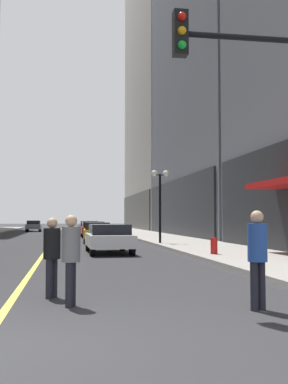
{
  "coord_description": "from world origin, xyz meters",
  "views": [
    {
      "loc": [
        1.07,
        -5.96,
        1.59
      ],
      "look_at": [
        7.26,
        32.32,
        3.77
      ],
      "focal_mm": 43.75,
      "sensor_mm": 36.0,
      "label": 1
    }
  ],
  "objects": [
    {
      "name": "car_white",
      "position": [
        2.9,
        15.38,
        0.72
      ],
      "size": [
        2.0,
        4.52,
        1.32
      ],
      "color": "silver",
      "rests_on": "ground"
    },
    {
      "name": "pedestrian_in_grey_suit",
      "position": [
        1.12,
        2.67,
        0.96
      ],
      "size": [
        0.43,
        0.43,
        1.65
      ],
      "color": "black",
      "rests_on": "ground"
    },
    {
      "name": "car_yellow",
      "position": [
        2.94,
        24.74,
        0.72
      ],
      "size": [
        1.93,
        4.11,
        1.32
      ],
      "color": "yellow",
      "rests_on": "ground"
    },
    {
      "name": "traffic_light_near_right",
      "position": [
        5.35,
        2.75,
        3.74
      ],
      "size": [
        3.43,
        0.35,
        5.65
      ],
      "color": "black",
      "rests_on": "ground"
    },
    {
      "name": "sidewalk_right",
      "position": [
        8.25,
        35.0,
        0.07
      ],
      "size": [
        4.5,
        78.0,
        0.15
      ],
      "primitive_type": "cube",
      "color": "#9E9991",
      "rests_on": "ground"
    },
    {
      "name": "car_red",
      "position": [
        3.1,
        33.37,
        0.72
      ],
      "size": [
        1.97,
        4.61,
        1.32
      ],
      "color": "#B21919",
      "rests_on": "ground"
    },
    {
      "name": "car_grey",
      "position": [
        -3.07,
        51.91,
        0.72
      ],
      "size": [
        1.85,
        4.43,
        1.32
      ],
      "color": "slate",
      "rests_on": "ground"
    },
    {
      "name": "pedestrian_in_black_coat",
      "position": [
        0.75,
        3.65,
        0.93
      ],
      "size": [
        0.47,
        0.47,
        1.6
      ],
      "color": "black",
      "rests_on": "ground"
    },
    {
      "name": "car_navy",
      "position": [
        3.08,
        41.24,
        0.72
      ],
      "size": [
        2.0,
        4.57,
        1.32
      ],
      "color": "#141E4C",
      "rests_on": "ground"
    },
    {
      "name": "pedestrian_in_blue_hoodie",
      "position": [
        4.33,
        1.81,
        1.01
      ],
      "size": [
        0.43,
        0.43,
        1.73
      ],
      "color": "black",
      "rests_on": "ground"
    },
    {
      "name": "fire_hydrant_right",
      "position": [
        6.9,
        12.33,
        0.4
      ],
      "size": [
        0.28,
        0.28,
        0.8
      ],
      "primitive_type": "cylinder",
      "color": "red",
      "rests_on": "ground"
    },
    {
      "name": "lane_centre_stripe",
      "position": [
        0.0,
        35.0,
        0.0
      ],
      "size": [
        0.16,
        70.0,
        0.01
      ],
      "primitive_type": "cube",
      "color": "#E5D64C",
      "rests_on": "ground"
    },
    {
      "name": "ground_plane",
      "position": [
        0.0,
        35.0,
        0.0
      ],
      "size": [
        200.0,
        200.0,
        0.0
      ],
      "primitive_type": "plane",
      "color": "#2D2D30"
    },
    {
      "name": "street_lamp_right_mid",
      "position": [
        6.4,
        21.07,
        3.26
      ],
      "size": [
        1.06,
        0.36,
        4.43
      ],
      "color": "black",
      "rests_on": "ground"
    }
  ]
}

